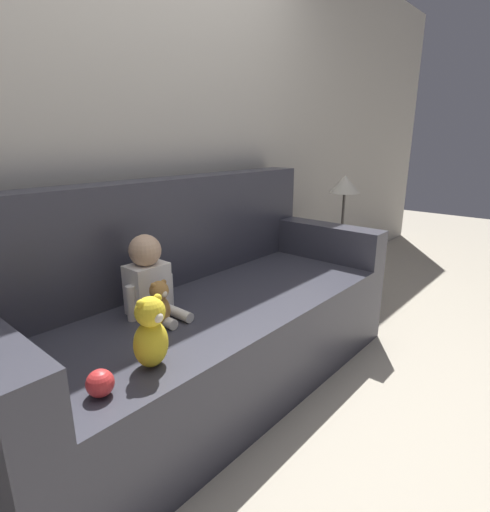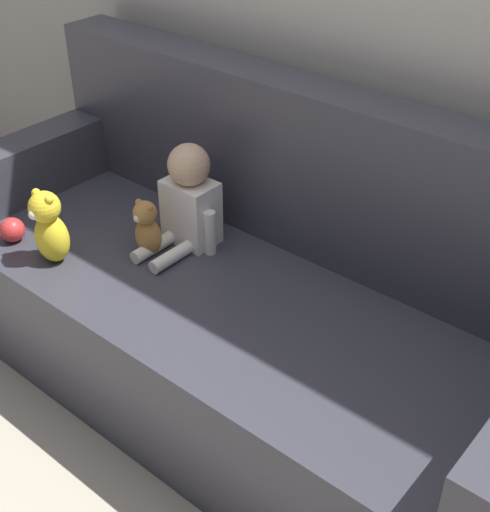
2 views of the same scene
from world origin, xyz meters
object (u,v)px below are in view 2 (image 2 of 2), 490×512
Objects in this scene: toy_ball at (12,230)px; person_baby at (188,201)px; teddy_bear_brown at (147,228)px; plush_toy_side at (49,227)px; couch at (249,306)px.

person_baby is at bearing 39.60° from toy_ball.
toy_ball is (-0.42, -0.25, -0.06)m from teddy_bear_brown.
plush_toy_side is 0.22m from toy_ball.
toy_ball is at bearing -175.49° from plush_toy_side.
teddy_bear_brown reaches higher than toy_ball.
person_baby is 0.46m from plush_toy_side.
teddy_bear_brown is 0.31m from plush_toy_side.
person_baby is (-0.29, 0.03, 0.28)m from couch.
plush_toy_side is (-0.55, -0.34, 0.25)m from couch.
plush_toy_side is at bearing -125.37° from person_baby.
plush_toy_side is (-0.21, -0.23, 0.03)m from teddy_bear_brown.
couch is at bearing -5.53° from person_baby.
person_baby is at bearing 68.98° from teddy_bear_brown.
plush_toy_side is (-0.26, -0.37, -0.03)m from person_baby.
person_baby is 0.62m from toy_ball.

